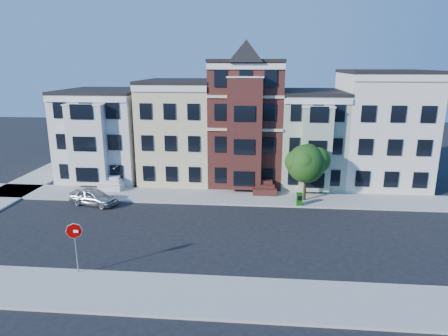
# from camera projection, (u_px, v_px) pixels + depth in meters

# --- Properties ---
(ground) EXTENTS (120.00, 120.00, 0.00)m
(ground) POSITION_uv_depth(u_px,v_px,m) (238.00, 235.00, 28.59)
(ground) COLOR black
(far_sidewalk) EXTENTS (60.00, 4.00, 0.15)m
(far_sidewalk) POSITION_uv_depth(u_px,v_px,m) (243.00, 198.00, 36.28)
(far_sidewalk) COLOR #9E9B93
(far_sidewalk) RESTS_ON ground
(near_sidewalk) EXTENTS (60.00, 4.00, 0.15)m
(near_sidewalk) POSITION_uv_depth(u_px,v_px,m) (230.00, 297.00, 20.87)
(near_sidewalk) COLOR #9E9B93
(near_sidewalk) RESTS_ON ground
(house_white) EXTENTS (8.00, 9.00, 9.00)m
(house_white) POSITION_uv_depth(u_px,v_px,m) (106.00, 135.00, 42.71)
(house_white) COLOR silver
(house_white) RESTS_ON ground
(house_yellow) EXTENTS (7.00, 9.00, 10.00)m
(house_yellow) POSITION_uv_depth(u_px,v_px,m) (180.00, 131.00, 41.89)
(house_yellow) COLOR beige
(house_yellow) RESTS_ON ground
(house_brown) EXTENTS (7.00, 9.00, 12.00)m
(house_brown) POSITION_uv_depth(u_px,v_px,m) (247.00, 123.00, 41.03)
(house_brown) COLOR #401B16
(house_brown) RESTS_ON ground
(house_green) EXTENTS (6.00, 9.00, 9.00)m
(house_green) POSITION_uv_depth(u_px,v_px,m) (310.00, 138.00, 40.85)
(house_green) COLOR #99A88E
(house_green) RESTS_ON ground
(house_cream) EXTENTS (8.00, 9.00, 11.00)m
(house_cream) POSITION_uv_depth(u_px,v_px,m) (381.00, 129.00, 39.99)
(house_cream) COLOR silver
(house_cream) RESTS_ON ground
(street_tree) EXTENTS (6.33, 6.33, 6.19)m
(street_tree) POSITION_uv_depth(u_px,v_px,m) (306.00, 166.00, 34.73)
(street_tree) COLOR #245117
(street_tree) RESTS_ON far_sidewalk
(parked_car) EXTENTS (4.55, 2.73, 1.45)m
(parked_car) POSITION_uv_depth(u_px,v_px,m) (93.00, 197.00, 34.53)
(parked_car) COLOR #B0B3B9
(parked_car) RESTS_ON ground
(newspaper_box) EXTENTS (0.50, 0.45, 1.07)m
(newspaper_box) POSITION_uv_depth(u_px,v_px,m) (299.00, 199.00, 34.06)
(newspaper_box) COLOR #125F0F
(newspaper_box) RESTS_ON far_sidewalk
(fire_hydrant) EXTENTS (0.23, 0.23, 0.58)m
(fire_hydrant) POSITION_uv_depth(u_px,v_px,m) (97.00, 196.00, 35.67)
(fire_hydrant) COLOR beige
(fire_hydrant) RESTS_ON far_sidewalk
(stop_sign) EXTENTS (0.95, 0.19, 3.44)m
(stop_sign) POSITION_uv_depth(u_px,v_px,m) (76.00, 245.00, 22.83)
(stop_sign) COLOR #A80200
(stop_sign) RESTS_ON near_sidewalk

